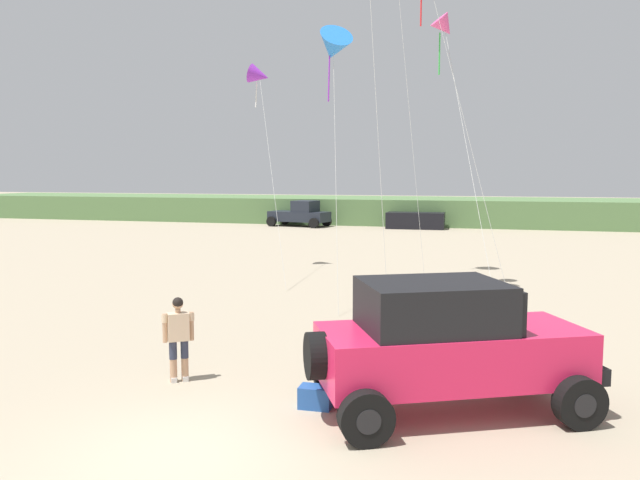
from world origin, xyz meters
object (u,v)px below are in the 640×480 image
object	(u,v)px
person_watching	(178,334)
distant_pickup	(301,214)
jeep	(448,343)
kite_black_sled	(333,47)
kite_green_box	(445,27)
distant_sedan	(415,221)
cooler_box	(316,397)
kite_orange_streamer	(259,76)

from	to	relation	value
person_watching	distant_pickup	xyz separation A→B (m)	(-8.61, 35.94, 0.00)
jeep	kite_black_sled	xyz separation A→B (m)	(-4.77, 10.91, 7.11)
jeep	kite_green_box	distance (m)	14.16
distant_sedan	jeep	bearing A→B (deg)	-83.44
person_watching	kite_black_sled	size ratio (longest dim) A/B	0.18
jeep	distant_pickup	bearing A→B (deg)	110.80
cooler_box	distant_sedan	world-z (taller)	distant_sedan
jeep	distant_pickup	distance (m)	38.75
jeep	person_watching	distance (m)	5.17
person_watching	kite_orange_streamer	world-z (taller)	kite_orange_streamer
person_watching	distant_sedan	xyz separation A→B (m)	(0.16, 36.14, -0.34)
distant_pickup	distant_sedan	size ratio (longest dim) A/B	1.16
kite_orange_streamer	cooler_box	bearing A→B (deg)	-66.11
kite_orange_streamer	distant_pickup	bearing A→B (deg)	102.78
cooler_box	distant_sedan	distance (m)	36.90
distant_sedan	kite_black_sled	size ratio (longest dim) A/B	0.47
person_watching	cooler_box	xyz separation A→B (m)	(2.95, -0.66, -0.75)
cooler_box	distant_pickup	bearing A→B (deg)	106.51
kite_green_box	distant_sedan	bearing A→B (deg)	98.92
distant_pickup	distant_sedan	world-z (taller)	distant_pickup
cooler_box	kite_orange_streamer	size ratio (longest dim) A/B	0.07
kite_orange_streamer	kite_black_sled	bearing A→B (deg)	-42.63
distant_pickup	jeep	bearing A→B (deg)	-69.20
distant_sedan	kite_orange_streamer	size ratio (longest dim) A/B	0.49
distant_pickup	kite_green_box	distance (m)	28.63
kite_green_box	kite_black_sled	distance (m)	3.80
jeep	kite_orange_streamer	distance (m)	18.49
cooler_box	kite_green_box	distance (m)	15.03
person_watching	cooler_box	bearing A→B (deg)	-12.57
jeep	distant_pickup	world-z (taller)	jeep
person_watching	cooler_box	distance (m)	3.11
distant_pickup	kite_orange_streamer	bearing A→B (deg)	-77.22
distant_pickup	kite_black_sled	bearing A→B (deg)	-70.45
jeep	kite_black_sled	distance (m)	13.87
jeep	distant_pickup	xyz separation A→B (m)	(-13.76, 36.22, -0.26)
kite_orange_streamer	kite_black_sled	size ratio (longest dim) A/B	0.95
distant_pickup	kite_orange_streamer	world-z (taller)	kite_orange_streamer
person_watching	kite_black_sled	distance (m)	12.94
jeep	distant_sedan	size ratio (longest dim) A/B	1.19
cooler_box	kite_orange_streamer	world-z (taller)	kite_orange_streamer
distant_sedan	kite_orange_streamer	bearing A→B (deg)	-101.38
person_watching	kite_black_sled	xyz separation A→B (m)	(0.38, 10.63, 7.37)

